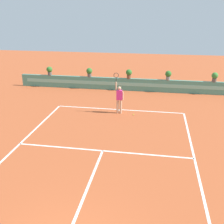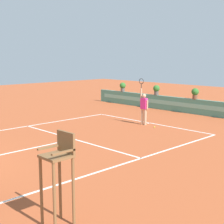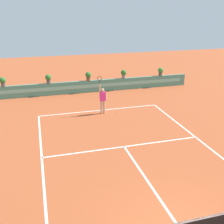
{
  "view_description": "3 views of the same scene",
  "coord_description": "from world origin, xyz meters",
  "px_view_note": "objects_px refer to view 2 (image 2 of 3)",
  "views": [
    {
      "loc": [
        2.22,
        -4.1,
        6.08
      ],
      "look_at": [
        0.03,
        8.84,
        1.0
      ],
      "focal_mm": 42.31,
      "sensor_mm": 36.0,
      "label": 1
    },
    {
      "loc": [
        12.1,
        -2.89,
        3.8
      ],
      "look_at": [
        0.03,
        8.84,
        1.0
      ],
      "focal_mm": 53.97,
      "sensor_mm": 36.0,
      "label": 2
    },
    {
      "loc": [
        -3.94,
        -5.35,
        6.64
      ],
      "look_at": [
        0.03,
        8.84,
        1.0
      ],
      "focal_mm": 43.74,
      "sensor_mm": 36.0,
      "label": 3
    }
  ],
  "objects_px": {
    "umpire_chair": "(59,168)",
    "tennis_ball_near_baseline": "(154,127)",
    "potted_plant_far_left": "(123,86)",
    "potted_plant_centre": "(195,93)",
    "tennis_player": "(144,106)",
    "potted_plant_left": "(156,89)"
  },
  "relations": [
    {
      "from": "umpire_chair",
      "to": "tennis_ball_near_baseline",
      "type": "height_order",
      "value": "umpire_chair"
    },
    {
      "from": "tennis_ball_near_baseline",
      "to": "potted_plant_far_left",
      "type": "height_order",
      "value": "potted_plant_far_left"
    },
    {
      "from": "tennis_ball_near_baseline",
      "to": "potted_plant_centre",
      "type": "bearing_deg",
      "value": 99.55
    },
    {
      "from": "tennis_player",
      "to": "potted_plant_centre",
      "type": "relative_size",
      "value": 3.57
    },
    {
      "from": "potted_plant_centre",
      "to": "potted_plant_left",
      "type": "height_order",
      "value": "same"
    },
    {
      "from": "tennis_ball_near_baseline",
      "to": "potted_plant_centre",
      "type": "distance_m",
      "value": 5.57
    },
    {
      "from": "potted_plant_left",
      "to": "umpire_chair",
      "type": "bearing_deg",
      "value": -58.56
    },
    {
      "from": "potted_plant_far_left",
      "to": "potted_plant_left",
      "type": "distance_m",
      "value": 3.41
    },
    {
      "from": "potted_plant_centre",
      "to": "potted_plant_left",
      "type": "relative_size",
      "value": 1.0
    },
    {
      "from": "tennis_ball_near_baseline",
      "to": "potted_plant_far_left",
      "type": "xyz_separation_m",
      "value": [
        -7.53,
        5.32,
        1.38
      ]
    },
    {
      "from": "umpire_chair",
      "to": "tennis_ball_near_baseline",
      "type": "distance_m",
      "value": 11.14
    },
    {
      "from": "potted_plant_far_left",
      "to": "potted_plant_left",
      "type": "relative_size",
      "value": 1.0
    },
    {
      "from": "umpire_chair",
      "to": "potted_plant_left",
      "type": "relative_size",
      "value": 2.96
    },
    {
      "from": "potted_plant_far_left",
      "to": "tennis_ball_near_baseline",
      "type": "bearing_deg",
      "value": -35.26
    },
    {
      "from": "potted_plant_centre",
      "to": "potted_plant_left",
      "type": "bearing_deg",
      "value": 180.0
    },
    {
      "from": "umpire_chair",
      "to": "potted_plant_centre",
      "type": "xyz_separation_m",
      "value": [
        -6.02,
        15.13,
        0.07
      ]
    },
    {
      "from": "tennis_player",
      "to": "tennis_ball_near_baseline",
      "type": "height_order",
      "value": "tennis_player"
    },
    {
      "from": "tennis_ball_near_baseline",
      "to": "potted_plant_centre",
      "type": "height_order",
      "value": "potted_plant_centre"
    },
    {
      "from": "potted_plant_far_left",
      "to": "potted_plant_left",
      "type": "xyz_separation_m",
      "value": [
        3.41,
        0.0,
        0.0
      ]
    },
    {
      "from": "umpire_chair",
      "to": "potted_plant_centre",
      "type": "height_order",
      "value": "umpire_chair"
    },
    {
      "from": "umpire_chair",
      "to": "tennis_player",
      "type": "bearing_deg",
      "value": 121.22
    },
    {
      "from": "potted_plant_far_left",
      "to": "potted_plant_left",
      "type": "bearing_deg",
      "value": 0.0
    }
  ]
}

